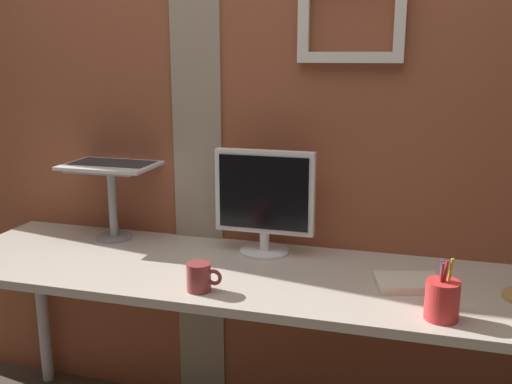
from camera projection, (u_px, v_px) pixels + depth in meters
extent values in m
cube|color=brown|center=(243.00, 100.00, 2.22)|extent=(3.29, 0.12, 2.53)
cube|color=gray|center=(196.00, 101.00, 2.20)|extent=(0.20, 0.01, 2.53)
cube|color=white|center=(350.00, 57.00, 1.99)|extent=(0.36, 0.03, 0.04)
cube|color=white|center=(304.00, 18.00, 2.01)|extent=(0.04, 0.03, 0.23)
cube|color=white|center=(400.00, 17.00, 1.92)|extent=(0.04, 0.03, 0.23)
cube|color=beige|center=(248.00, 274.00, 1.97)|extent=(2.17, 0.61, 0.03)
cylinder|color=#B2B2B7|center=(42.00, 308.00, 2.56)|extent=(0.05, 0.05, 0.70)
cylinder|color=white|center=(264.00, 251.00, 2.14)|extent=(0.18, 0.18, 0.01)
cylinder|color=white|center=(264.00, 241.00, 2.13)|extent=(0.04, 0.04, 0.07)
cube|color=white|center=(265.00, 192.00, 2.08)|extent=(0.36, 0.04, 0.30)
cube|color=black|center=(263.00, 193.00, 2.06)|extent=(0.33, 0.00, 0.27)
cylinder|color=gray|center=(115.00, 237.00, 2.30)|extent=(0.14, 0.14, 0.01)
cylinder|color=gray|center=(112.00, 203.00, 2.27)|extent=(0.03, 0.03, 0.27)
cube|color=gray|center=(110.00, 168.00, 2.24)|extent=(0.28, 0.22, 0.01)
cube|color=silver|center=(110.00, 165.00, 2.23)|extent=(0.35, 0.24, 0.01)
cube|color=#2D2D30|center=(113.00, 163.00, 2.25)|extent=(0.31, 0.15, 0.00)
cube|color=silver|center=(128.00, 130.00, 2.35)|extent=(0.35, 0.06, 0.22)
cube|color=black|center=(127.00, 131.00, 2.34)|extent=(0.32, 0.05, 0.19)
cylinder|color=red|center=(442.00, 300.00, 1.59)|extent=(0.09, 0.09, 0.11)
cylinder|color=blue|center=(442.00, 287.00, 1.59)|extent=(0.02, 0.02, 0.16)
cylinder|color=red|center=(440.00, 288.00, 1.58)|extent=(0.01, 0.04, 0.16)
cylinder|color=red|center=(443.00, 288.00, 1.58)|extent=(0.02, 0.02, 0.16)
cylinder|color=yellow|center=(447.00, 286.00, 1.59)|extent=(0.03, 0.03, 0.17)
cylinder|color=maroon|center=(199.00, 277.00, 1.79)|extent=(0.08, 0.08, 0.09)
torus|color=maroon|center=(214.00, 277.00, 1.77)|extent=(0.05, 0.01, 0.05)
cube|color=silver|center=(408.00, 283.00, 1.82)|extent=(0.23, 0.18, 0.03)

